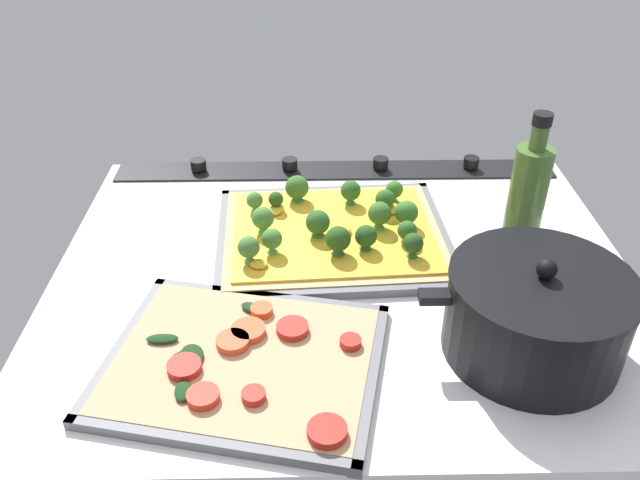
# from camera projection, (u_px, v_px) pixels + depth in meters

# --- Properties ---
(ground_plane) EXTENTS (0.84, 0.69, 0.03)m
(ground_plane) POSITION_uv_depth(u_px,v_px,m) (343.00, 280.00, 0.95)
(ground_plane) COLOR white
(stove_control_panel) EXTENTS (0.80, 0.07, 0.03)m
(stove_control_panel) POSITION_uv_depth(u_px,v_px,m) (335.00, 169.00, 1.20)
(stove_control_panel) COLOR black
(stove_control_panel) RESTS_ON ground_plane
(baking_tray_front) EXTENTS (0.37, 0.32, 0.01)m
(baking_tray_front) POSITION_uv_depth(u_px,v_px,m) (333.00, 238.00, 1.01)
(baking_tray_front) COLOR slate
(baking_tray_front) RESTS_ON ground_plane
(broccoli_pizza) EXTENTS (0.35, 0.29, 0.06)m
(broccoli_pizza) POSITION_uv_depth(u_px,v_px,m) (335.00, 228.00, 1.00)
(broccoli_pizza) COLOR tan
(broccoli_pizza) RESTS_ON baking_tray_front
(baking_tray_back) EXTENTS (0.37, 0.32, 0.01)m
(baking_tray_back) POSITION_uv_depth(u_px,v_px,m) (243.00, 364.00, 0.78)
(baking_tray_back) COLOR slate
(baking_tray_back) RESTS_ON ground_plane
(veggie_pizza_back) EXTENTS (0.34, 0.29, 0.02)m
(veggie_pizza_back) POSITION_uv_depth(u_px,v_px,m) (244.00, 360.00, 0.77)
(veggie_pizza_back) COLOR tan
(veggie_pizza_back) RESTS_ON baking_tray_back
(cooking_pot) EXTENTS (0.29, 0.22, 0.13)m
(cooking_pot) POSITION_uv_depth(u_px,v_px,m) (536.00, 314.00, 0.77)
(cooking_pot) COLOR black
(cooking_pot) RESTS_ON ground_plane
(oil_bottle) EXTENTS (0.05, 0.05, 0.23)m
(oil_bottle) POSITION_uv_depth(u_px,v_px,m) (526.00, 203.00, 0.91)
(oil_bottle) COLOR #476B2D
(oil_bottle) RESTS_ON ground_plane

